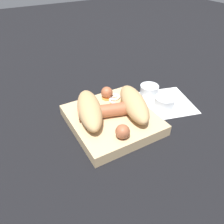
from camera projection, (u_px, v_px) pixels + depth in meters
ground_plane at (112, 124)px, 0.53m from camera, size 3.00×3.00×0.00m
food_tray at (112, 120)px, 0.53m from camera, size 0.20×0.19×0.03m
bread_roll at (112, 106)px, 0.51m from camera, size 0.19×0.20×0.05m
sausage at (114, 110)px, 0.51m from camera, size 0.18×0.16×0.03m
pickled_veggies at (115, 99)px, 0.57m from camera, size 0.07×0.07×0.01m
napkin at (165, 102)px, 0.61m from camera, size 0.17×0.17×0.00m
condiment_cup_near at (164, 103)px, 0.58m from camera, size 0.05×0.05×0.03m
condiment_cup_far at (149, 91)px, 0.63m from camera, size 0.05×0.05×0.03m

